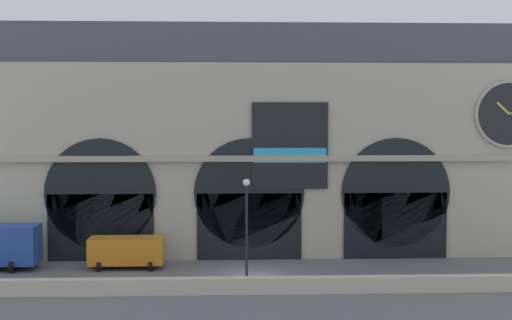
# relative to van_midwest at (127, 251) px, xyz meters

# --- Properties ---
(ground_plane) EXTENTS (200.00, 200.00, 0.00)m
(ground_plane) POSITION_rel_van_midwest_xyz_m (8.74, -2.47, -1.25)
(ground_plane) COLOR slate
(quay_parapet_wall) EXTENTS (90.00, 0.70, 0.99)m
(quay_parapet_wall) POSITION_rel_van_midwest_xyz_m (8.74, -7.04, -0.75)
(quay_parapet_wall) COLOR beige
(quay_parapet_wall) RESTS_ON ground
(station_building) EXTENTS (46.23, 6.38, 17.72)m
(station_building) POSITION_rel_van_midwest_xyz_m (8.77, 5.51, 7.42)
(station_building) COLOR #B2A891
(station_building) RESTS_ON ground
(van_midwest) EXTENTS (5.20, 2.48, 2.20)m
(van_midwest) POSITION_rel_van_midwest_xyz_m (0.00, 0.00, 0.00)
(van_midwest) COLOR orange
(van_midwest) RESTS_ON ground
(street_lamp_quayside) EXTENTS (0.44, 0.44, 6.90)m
(street_lamp_quayside) POSITION_rel_van_midwest_xyz_m (8.32, -6.24, 3.17)
(street_lamp_quayside) COLOR black
(street_lamp_quayside) RESTS_ON ground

